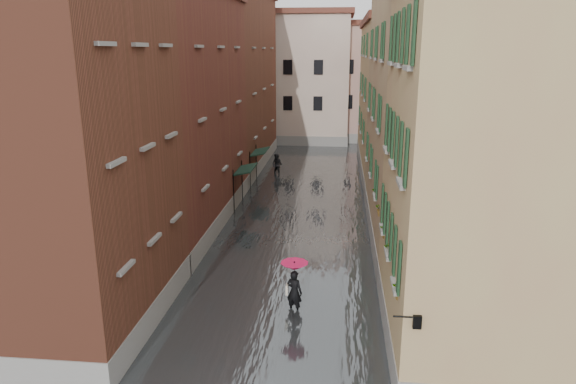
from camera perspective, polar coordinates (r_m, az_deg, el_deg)
The scene contains 16 objects.
ground at distance 20.45m, azimuth -1.29°, elevation -12.56°, with size 120.00×120.00×0.00m, color #4F4E51.
floodwater at distance 32.42m, azimuth 1.55°, elevation -1.58°, with size 10.00×60.00×0.20m, color #44494B.
building_left_near at distance 18.68m, azimuth -24.14°, elevation 4.53°, with size 6.00×8.00×13.00m, color brown.
building_left_mid at distance 28.66m, azimuth -13.24°, elevation 8.34°, with size 6.00×14.00×12.50m, color #5C2C1D.
building_left_far at distance 43.00m, azimuth -6.78°, elevation 11.90°, with size 6.00×16.00×14.00m, color brown.
building_right_near at distance 17.03m, azimuth 21.75°, elevation 1.25°, with size 6.00×8.00×11.50m, color #A37B54.
building_right_mid at distance 27.49m, azimuth 15.86°, elevation 8.41°, with size 6.00×14.00×13.00m, color #99885D.
building_right_far at distance 42.35m, azimuth 12.41°, elevation 9.90°, with size 6.00×16.00×11.50m, color #A37B54.
building_end_cream at distance 56.24m, azimuth 0.46°, elevation 12.32°, with size 12.00×9.00×13.00m, color beige.
building_end_pink at distance 58.14m, azimuth 9.71°, elevation 11.72°, with size 10.00×9.00×12.00m, color tan.
awning_near at distance 31.71m, azimuth -4.80°, elevation 2.40°, with size 1.09×2.75×2.80m.
awning_far at distance 37.17m, azimuth -3.21°, elevation 4.37°, with size 1.09×2.79×2.80m.
wall_lantern at distance 13.77m, azimuth 14.05°, elevation -13.71°, with size 0.71×0.22×0.35m.
window_planters at distance 19.38m, azimuth 10.99°, elevation -3.17°, with size 0.59×10.92×0.84m.
pedestrian_main at distance 19.39m, azimuth 0.70°, elevation -9.96°, with size 1.04×1.04×2.06m.
pedestrian_far at distance 40.39m, azimuth -1.23°, elevation 3.03°, with size 0.87×0.68×1.79m, color black.
Camera 1 is at (2.29, -17.90, 9.62)m, focal length 32.00 mm.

